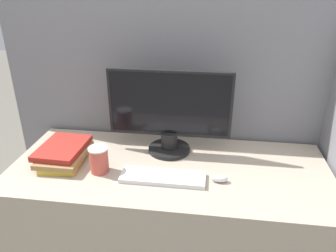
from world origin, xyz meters
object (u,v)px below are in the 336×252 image
object	(u,v)px
monitor	(169,114)
book_stack	(64,153)
keyboard	(163,177)
coffee_cup	(99,160)
mouse	(219,178)

from	to	relation	value
monitor	book_stack	bearing A→B (deg)	-160.72
monitor	keyboard	bearing A→B (deg)	-88.65
monitor	coffee_cup	bearing A→B (deg)	-140.50
mouse	coffee_cup	xyz separation A→B (m)	(-0.56, 0.01, 0.05)
keyboard	coffee_cup	xyz separation A→B (m)	(-0.30, 0.02, 0.05)
keyboard	book_stack	world-z (taller)	book_stack
monitor	coffee_cup	xyz separation A→B (m)	(-0.30, -0.25, -0.14)
monitor	keyboard	distance (m)	0.33
mouse	keyboard	bearing A→B (deg)	-176.76
monitor	mouse	distance (m)	0.41
book_stack	keyboard	bearing A→B (deg)	-10.37
coffee_cup	book_stack	size ratio (longest dim) A/B	0.42
keyboard	book_stack	size ratio (longest dim) A/B	1.28
coffee_cup	book_stack	xyz separation A→B (m)	(-0.21, 0.07, -0.02)
mouse	coffee_cup	size ratio (longest dim) A/B	0.59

